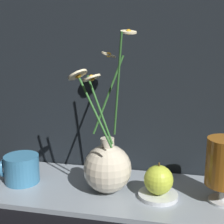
% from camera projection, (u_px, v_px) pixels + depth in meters
% --- Properties ---
extents(ground_plane, '(6.00, 6.00, 0.00)m').
position_uv_depth(ground_plane, '(113.00, 193.00, 0.77)').
color(ground_plane, black).
extents(shelf, '(0.67, 0.25, 0.01)m').
position_uv_depth(shelf, '(113.00, 191.00, 0.77)').
color(shelf, gray).
rests_on(shelf, ground_plane).
extents(vase_with_flowers, '(0.13, 0.21, 0.38)m').
position_uv_depth(vase_with_flowers, '(107.00, 165.00, 0.74)').
color(vase_with_flowers, beige).
rests_on(vase_with_flowers, shelf).
extents(yellow_mug, '(0.10, 0.09, 0.07)m').
position_uv_depth(yellow_mug, '(21.00, 169.00, 0.80)').
color(yellow_mug, teal).
rests_on(yellow_mug, shelf).
extents(saucer_plate, '(0.09, 0.09, 0.01)m').
position_uv_depth(saucer_plate, '(158.00, 195.00, 0.72)').
color(saucer_plate, silver).
rests_on(saucer_plate, shelf).
extents(orange_fruit, '(0.07, 0.07, 0.08)m').
position_uv_depth(orange_fruit, '(159.00, 180.00, 0.71)').
color(orange_fruit, '#B7C638').
rests_on(orange_fruit, saucer_plate).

